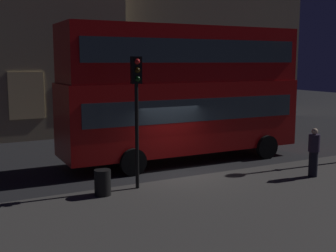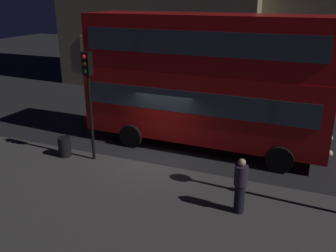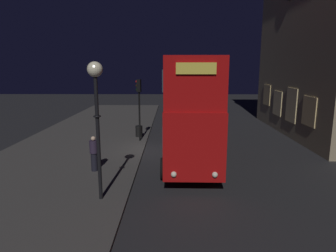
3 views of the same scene
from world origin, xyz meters
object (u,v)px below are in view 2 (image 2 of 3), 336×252
pedestrian (240,185)px  litter_bin (65,147)px  double_decker_bus (204,76)px  traffic_light_near_kerb (88,85)px

pedestrian → litter_bin: 7.56m
double_decker_bus → traffic_light_near_kerb: double_decker_bus is taller
double_decker_bus → pedestrian: 5.89m
traffic_light_near_kerb → pedestrian: traffic_light_near_kerb is taller
traffic_light_near_kerb → litter_bin: traffic_light_near_kerb is taller
traffic_light_near_kerb → litter_bin: size_ratio=5.29×
double_decker_bus → pedestrian: size_ratio=5.94×
pedestrian → traffic_light_near_kerb: bearing=172.1°
traffic_light_near_kerb → pedestrian: bearing=-5.8°
double_decker_bus → traffic_light_near_kerb: (-3.51, -3.22, 0.03)m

